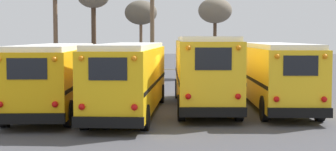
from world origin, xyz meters
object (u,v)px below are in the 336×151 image
object	(u,v)px
school_bus_3	(276,73)
bare_tree_0	(141,13)
school_bus_2	(204,69)
utility_pole	(152,16)
school_bus_0	(55,76)
bare_tree_3	(215,11)
school_bus_1	(129,76)

from	to	relation	value
school_bus_3	bare_tree_0	distance (m)	19.85
school_bus_2	utility_pole	world-z (taller)	utility_pole
school_bus_0	bare_tree_3	distance (m)	22.08
school_bus_3	bare_tree_0	xyz separation A→B (m)	(-7.37, 18.08, 3.57)
school_bus_2	school_bus_3	size ratio (longest dim) A/B	1.06
school_bus_2	utility_pole	bearing A→B (deg)	102.65
school_bus_1	school_bus_0	bearing A→B (deg)	173.32
school_bus_0	utility_pole	bearing A→B (deg)	76.16
school_bus_0	school_bus_2	size ratio (longest dim) A/B	1.00
school_bus_2	school_bus_0	bearing A→B (deg)	-167.08
school_bus_2	school_bus_3	distance (m)	3.31
school_bus_2	bare_tree_3	bearing A→B (deg)	84.00
school_bus_1	school_bus_2	xyz separation A→B (m)	(3.29, 1.90, 0.17)
school_bus_2	utility_pole	xyz separation A→B (m)	(-2.96, 13.19, 2.97)
school_bus_0	bare_tree_0	size ratio (longest dim) A/B	1.64
school_bus_2	school_bus_1	bearing A→B (deg)	-150.08
bare_tree_3	bare_tree_0	bearing A→B (deg)	-173.26
school_bus_1	bare_tree_0	xyz separation A→B (m)	(-0.79, 19.69, 3.57)
school_bus_1	school_bus_2	size ratio (longest dim) A/B	1.04
utility_pole	bare_tree_0	distance (m)	4.75
school_bus_1	bare_tree_0	world-z (taller)	bare_tree_0
bare_tree_0	bare_tree_3	distance (m)	6.07
utility_pole	bare_tree_3	distance (m)	7.26
school_bus_0	school_bus_1	world-z (taller)	school_bus_1
school_bus_0	school_bus_3	size ratio (longest dim) A/B	1.05
school_bus_1	utility_pole	distance (m)	15.41
school_bus_1	school_bus_3	xyz separation A→B (m)	(6.58, 1.61, 0.00)
bare_tree_3	school_bus_2	bearing A→B (deg)	-96.00
school_bus_1	bare_tree_0	bearing A→B (deg)	92.30
school_bus_1	bare_tree_3	distance (m)	21.39
school_bus_2	bare_tree_0	size ratio (longest dim) A/B	1.64
school_bus_2	bare_tree_3	distance (m)	18.95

